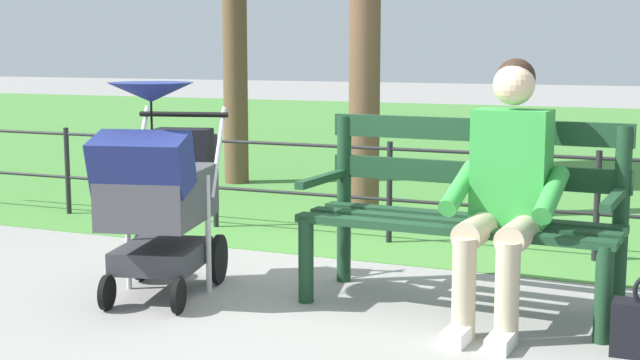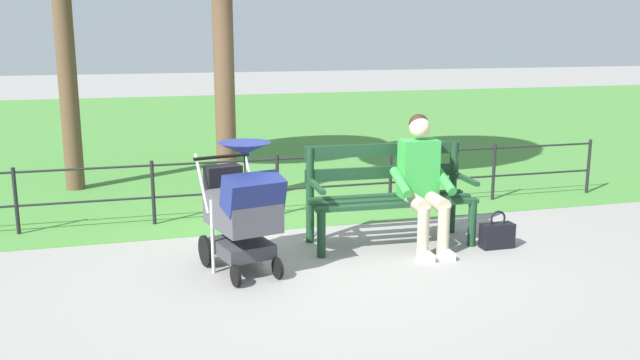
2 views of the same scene
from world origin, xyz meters
The scene contains 6 objects.
ground_plane centered at (0.00, 0.00, 0.00)m, with size 60.00×60.00×0.00m, color gray.
grass_lawn centered at (0.00, -8.80, 0.00)m, with size 40.00×16.00×0.01m, color #478438.
park_bench centered at (-0.84, -0.12, 0.53)m, with size 1.62×0.67×0.96m.
person_on_bench centered at (-1.09, 0.11, 0.68)m, with size 0.55×0.74×1.28m.
stroller centered at (0.68, 0.38, 0.59)m, with size 0.69×0.97×1.15m.
park_fence centered at (-0.28, -1.39, 0.42)m, with size 8.20×0.04×0.70m.
Camera 1 is at (-1.93, 4.30, 1.32)m, focal length 49.94 mm.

